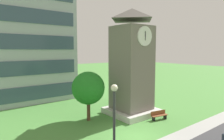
% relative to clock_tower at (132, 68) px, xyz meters
% --- Properties ---
extents(ground_plane, '(160.00, 160.00, 0.00)m').
position_rel_clock_tower_xyz_m(ground_plane, '(-3.82, -4.65, -5.12)').
color(ground_plane, '#4C893D').
extents(office_building, '(15.01, 12.66, 19.20)m').
position_rel_clock_tower_xyz_m(office_building, '(-8.69, 16.32, 4.48)').
color(office_building, '#9EA8B2').
rests_on(office_building, ground).
extents(clock_tower, '(4.83, 4.83, 11.37)m').
position_rel_clock_tower_xyz_m(clock_tower, '(0.00, 0.00, 0.00)').
color(clock_tower, slate).
rests_on(clock_tower, ground).
extents(park_bench, '(1.86, 0.86, 0.88)m').
position_rel_clock_tower_xyz_m(park_bench, '(0.91, -3.11, -4.66)').
color(park_bench, brown).
rests_on(park_bench, ground).
extents(street_lamp, '(0.36, 0.36, 5.27)m').
position_rel_clock_tower_xyz_m(street_lamp, '(-8.66, -7.87, -1.80)').
color(street_lamp, '#333338').
rests_on(street_lamp, ground).
extents(tree_streetside, '(3.26, 3.26, 4.92)m').
position_rel_clock_tower_xyz_m(tree_streetside, '(-4.82, 1.07, -1.85)').
color(tree_streetside, '#513823').
rests_on(tree_streetside, ground).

